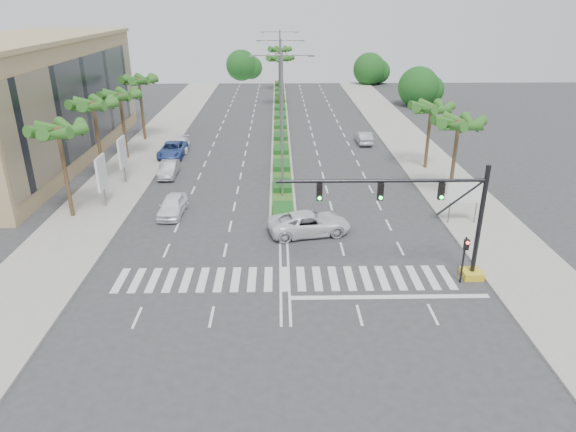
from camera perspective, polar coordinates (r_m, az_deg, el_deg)
The scene contains 28 objects.
ground at distance 31.61m, azimuth -0.37°, elevation -7.01°, with size 160.00×160.00×0.00m, color #333335.
footpath_right at distance 52.29m, azimuth 16.26°, elevation 4.50°, with size 6.00×120.00×0.15m, color gray.
footpath_left at distance 52.09m, azimuth -17.70°, elevation 4.26°, with size 6.00×120.00×0.15m, color gray.
median at distance 74.08m, azimuth -0.86°, elevation 10.68°, with size 2.20×75.00×0.20m, color gray.
median_grass at distance 74.05m, azimuth -0.86°, elevation 10.77°, with size 1.80×75.00×0.04m, color #3A6121.
building at distance 60.04m, azimuth -26.96°, elevation 11.12°, with size 12.00×36.00×12.00m, color tan.
signal_gantry at distance 31.53m, azimuth 16.71°, elevation -1.09°, with size 12.60×1.20×7.20m.
pedestrian_signal at distance 31.97m, azimuth 19.05°, elevation -3.86°, with size 0.28×0.36×3.00m.
direction_sign at distance 40.26m, azimuth 19.06°, elevation 2.30°, with size 2.70×0.11×3.40m.
billboard_near at distance 43.78m, azimuth -20.01°, elevation 4.49°, with size 0.18×2.10×4.35m.
billboard_far at distance 49.25m, azimuth -17.93°, elevation 6.72°, with size 0.18×2.10×4.35m.
palm_left_near at distance 41.74m, azimuth -24.15°, elevation 8.36°, with size 4.57×4.68×7.55m.
palm_left_mid at distance 48.97m, azimuth -20.80°, elevation 11.23°, with size 4.57×4.68×7.95m.
palm_left_far at distance 56.56m, azimuth -18.16°, elevation 12.36°, with size 4.57×4.68×7.35m.
palm_left_end at distance 64.11m, azimuth -16.22°, elevation 14.06°, with size 4.57×4.68×7.75m.
palm_right_near at distance 45.01m, azimuth 18.41°, elevation 9.48°, with size 4.57×4.68×7.05m.
palm_right_far at distance 52.51m, azimuth 15.61°, elevation 11.26°, with size 4.57×4.68×6.75m.
palm_median_a at distance 82.85m, azimuth -0.94°, elevation 16.94°, with size 4.57×4.68×8.05m.
palm_median_b at distance 97.78m, azimuth -0.98°, elevation 17.85°, with size 4.57×4.68×8.05m.
streetlight_near at distance 42.36m, azimuth -0.66°, elevation 10.69°, with size 5.10×0.25×12.00m.
streetlight_mid at distance 58.10m, azimuth -0.81°, elevation 14.03°, with size 5.10×0.25×12.00m.
streetlight_far at distance 73.95m, azimuth -0.90°, elevation 15.93°, with size 5.10×0.25×12.00m.
car_parked_a at distance 41.51m, azimuth -12.73°, elevation 1.13°, with size 1.81×4.50×1.53m, color white.
car_parked_b at distance 50.93m, azimuth -13.13°, elevation 5.11°, with size 1.53×4.38×1.44m, color #9E9FA3.
car_parked_c at distance 57.38m, azimuth -12.72°, elevation 7.19°, with size 2.57×5.58×1.55m, color #324D9B.
car_parked_d at distance 59.82m, azimuth -11.84°, elevation 7.77°, with size 1.80×4.43×1.29m, color white.
car_crossing at distance 37.17m, azimuth 2.39°, elevation -0.80°, with size 2.76×5.98×1.66m, color white.
car_right at distance 62.10m, azimuth 8.41°, elevation 8.64°, with size 1.55×4.43×1.46m, color #AFB1B4.
Camera 1 is at (-0.34, -27.40, 15.75)m, focal length 32.00 mm.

